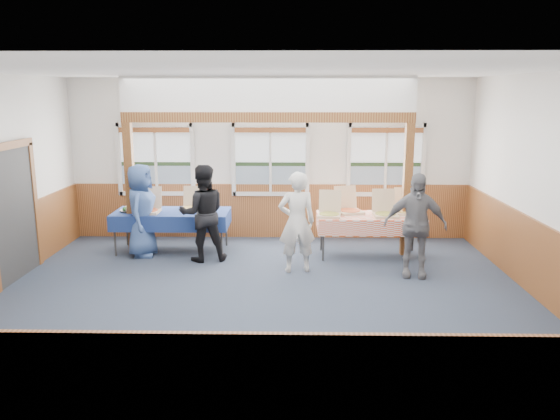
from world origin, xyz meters
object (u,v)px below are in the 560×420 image
object	(u,v)px
woman_white	(297,222)
person_grey	(415,225)
woman_black	(203,213)
man_blue	(141,210)
table_left	(172,214)
table_right	(370,218)

from	to	relation	value
woman_white	person_grey	bearing A→B (deg)	165.27
woman_black	man_blue	bearing A→B (deg)	-27.55
table_left	table_right	size ratio (longest dim) A/B	1.14
man_blue	table_left	bearing A→B (deg)	-55.90
table_right	woman_white	bearing A→B (deg)	-158.14
table_right	person_grey	size ratio (longest dim) A/B	1.20
person_grey	table_left	bearing A→B (deg)	170.15
man_blue	person_grey	distance (m)	4.79
table_left	man_blue	world-z (taller)	man_blue
table_left	woman_white	bearing A→B (deg)	-2.06
woman_black	man_blue	world-z (taller)	woman_black
man_blue	person_grey	xyz separation A→B (m)	(4.68, -1.05, 0.01)
man_blue	woman_black	bearing A→B (deg)	-101.40
woman_black	person_grey	distance (m)	3.61
person_grey	woman_white	bearing A→B (deg)	-177.77
table_right	man_blue	bearing A→B (deg)	168.15
woman_black	woman_white	bearing A→B (deg)	146.23
table_left	table_right	world-z (taller)	same
woman_white	woman_black	xyz separation A→B (m)	(-1.64, 0.59, 0.01)
table_right	person_grey	world-z (taller)	person_grey
woman_black	person_grey	size ratio (longest dim) A/B	1.01
table_right	woman_white	xyz separation A→B (m)	(-1.33, -0.91, 0.14)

